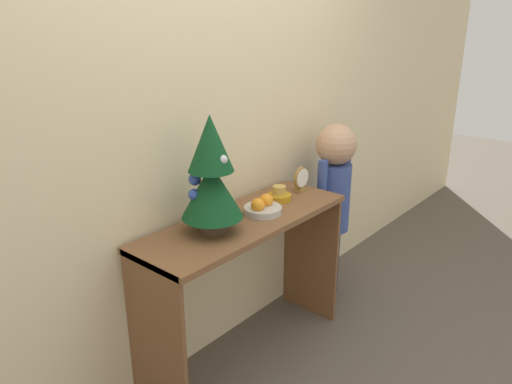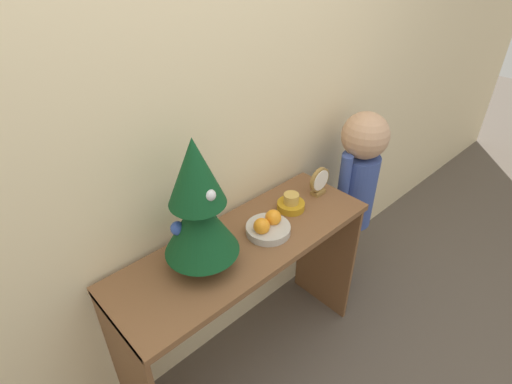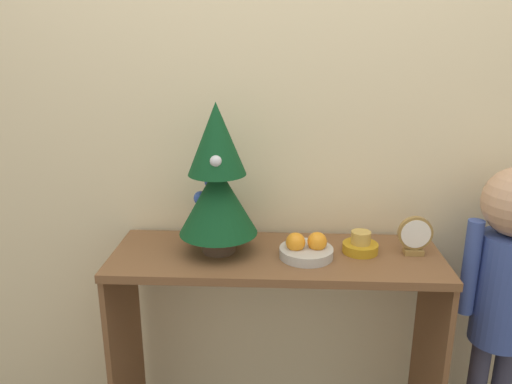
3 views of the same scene
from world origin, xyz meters
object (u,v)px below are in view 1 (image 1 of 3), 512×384
Objects in this scene: singing_bowl at (279,195)px; child_figure at (334,186)px; desk_clock at (301,180)px; fruit_bowl at (263,207)px; mini_tree at (211,176)px.

singing_bowl is 0.11× the size of child_figure.
desk_clock is (0.19, -0.01, 0.04)m from singing_bowl.
fruit_bowl reaches higher than singing_bowl.
fruit_bowl is at bearing -174.06° from desk_clock.
child_figure is (0.34, -0.01, -0.13)m from desk_clock.
desk_clock is 0.13× the size of child_figure.
fruit_bowl is 0.73m from child_figure.
child_figure reaches higher than desk_clock.
mini_tree is 3.79× the size of desk_clock.
desk_clock reaches higher than fruit_bowl.
mini_tree is 0.48× the size of child_figure.
mini_tree is 2.84× the size of fruit_bowl.
child_figure is (0.73, 0.03, -0.09)m from fruit_bowl.
fruit_bowl is (0.32, -0.03, -0.24)m from mini_tree.
mini_tree is at bearing 173.76° from fruit_bowl.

